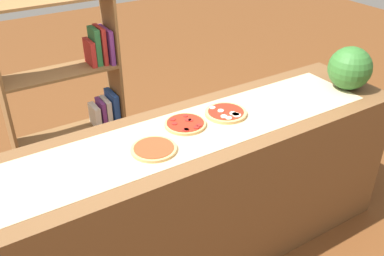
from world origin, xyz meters
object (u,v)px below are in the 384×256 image
(pizza_pepperoni_1, at_px, (185,124))
(watermelon, at_px, (350,68))
(pizza_mozzarella_2, at_px, (226,113))
(bookshelf, at_px, (79,106))
(pizza_plain_0, at_px, (154,149))

(pizza_pepperoni_1, xyz_separation_m, watermelon, (1.15, -0.14, 0.13))
(pizza_mozzarella_2, distance_m, bookshelf, 1.18)
(pizza_plain_0, bearing_deg, bookshelf, 91.71)
(watermelon, relative_size, bookshelf, 0.19)
(pizza_pepperoni_1, relative_size, pizza_mozzarella_2, 0.95)
(pizza_pepperoni_1, height_order, pizza_mozzarella_2, pizza_mozzarella_2)
(pizza_pepperoni_1, distance_m, bookshelf, 1.06)
(pizza_plain_0, bearing_deg, pizza_pepperoni_1, 25.88)
(pizza_plain_0, xyz_separation_m, watermelon, (1.41, -0.01, 0.13))
(pizza_mozzarella_2, height_order, bookshelf, bookshelf)
(pizza_plain_0, bearing_deg, pizza_mozzarella_2, 11.74)
(pizza_pepperoni_1, height_order, bookshelf, bookshelf)
(pizza_plain_0, xyz_separation_m, pizza_mozzarella_2, (0.53, 0.11, 0.00))
(pizza_pepperoni_1, relative_size, watermelon, 0.84)
(pizza_plain_0, distance_m, pizza_pepperoni_1, 0.29)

